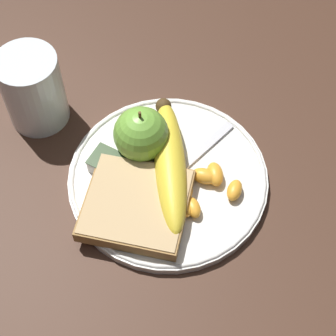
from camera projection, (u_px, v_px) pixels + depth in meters
ground_plane at (168, 181)px, 0.72m from camera, size 3.00×3.00×0.00m
plate at (168, 178)px, 0.71m from camera, size 0.25×0.25×0.01m
juice_glass at (34, 91)px, 0.74m from camera, size 0.08×0.08×0.11m
apple at (141, 134)px, 0.70m from camera, size 0.07×0.07×0.08m
banana at (168, 162)px, 0.70m from camera, size 0.14×0.19×0.04m
bread_slice at (136, 205)px, 0.68m from camera, size 0.15×0.15×0.02m
fork at (172, 177)px, 0.71m from camera, size 0.07×0.19×0.00m
jam_packet at (108, 164)px, 0.71m from camera, size 0.04×0.04×0.02m
orange_segment_0 at (205, 176)px, 0.70m from camera, size 0.04×0.03×0.02m
orange_segment_1 at (193, 207)px, 0.68m from camera, size 0.03×0.03×0.02m
orange_segment_2 at (184, 195)px, 0.69m from camera, size 0.02×0.03×0.02m
orange_segment_3 at (215, 174)px, 0.70m from camera, size 0.04×0.04×0.02m
orange_segment_4 at (184, 205)px, 0.68m from camera, size 0.04×0.04×0.02m
orange_segment_5 at (171, 209)px, 0.68m from camera, size 0.03×0.03×0.02m
orange_segment_6 at (234, 190)px, 0.69m from camera, size 0.02×0.03×0.02m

